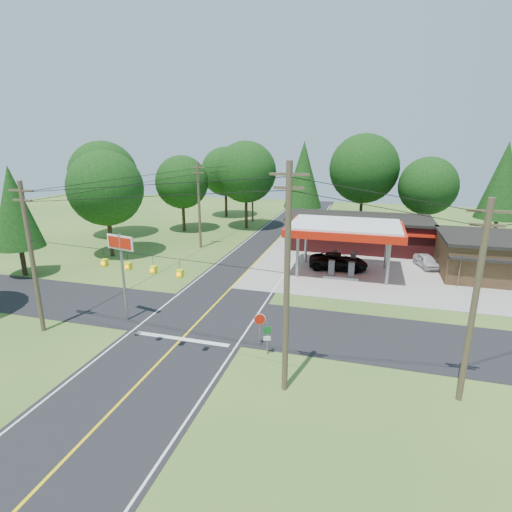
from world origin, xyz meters
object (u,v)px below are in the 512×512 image
(big_stop_sign, at_px, (121,258))
(octagonal_stop_sign, at_px, (260,322))
(gas_canopy, at_px, (345,230))
(sedan_car, at_px, (426,261))
(suv_car, at_px, (338,262))

(big_stop_sign, xyz_separation_m, octagonal_stop_sign, (10.08, -1.00, -3.01))
(big_stop_sign, bearing_deg, gas_canopy, 46.99)
(gas_canopy, height_order, big_stop_sign, big_stop_sign)
(big_stop_sign, bearing_deg, sedan_car, 40.83)
(gas_canopy, height_order, sedan_car, gas_canopy)
(suv_car, bearing_deg, gas_canopy, -155.27)
(gas_canopy, distance_m, suv_car, 3.64)
(gas_canopy, bearing_deg, sedan_car, 26.57)
(gas_canopy, bearing_deg, suv_car, 117.57)
(sedan_car, distance_m, octagonal_stop_sign, 23.32)
(gas_canopy, xyz_separation_m, octagonal_stop_sign, (-3.92, -16.01, -2.65))
(suv_car, relative_size, big_stop_sign, 0.90)
(sedan_car, bearing_deg, big_stop_sign, -155.85)
(gas_canopy, xyz_separation_m, sedan_car, (8.00, 4.00, -3.62))
(suv_car, distance_m, sedan_car, 9.03)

